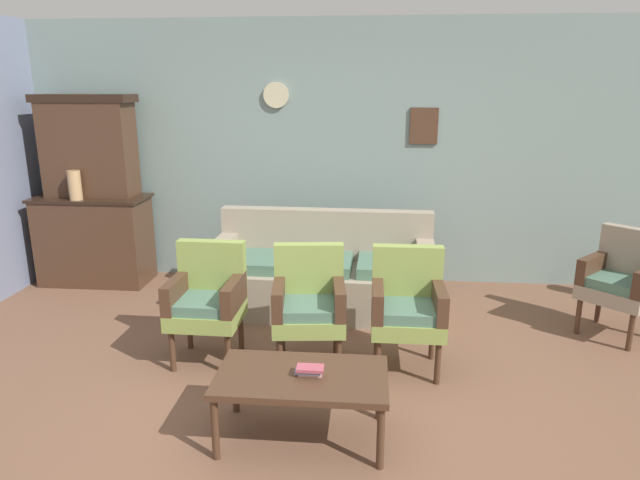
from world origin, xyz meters
TOP-DOWN VIEW (x-y plane):
  - ground_plane at (0.00, 0.00)m, footprint 7.68×7.68m
  - wall_back_with_decor at (0.00, 2.63)m, footprint 6.40×0.09m
  - side_cabinet at (-2.52, 2.25)m, footprint 1.16×0.55m
  - cabinet_upper_hutch at (-2.52, 2.33)m, footprint 0.99×0.38m
  - vase_on_cabinet at (-2.57, 2.07)m, footprint 0.13×0.13m
  - floral_couch at (-0.04, 1.71)m, footprint 2.05×0.85m
  - armchair_near_cabinet at (-0.83, 0.63)m, footprint 0.53×0.50m
  - armchair_near_couch_end at (-0.05, 0.62)m, footprint 0.57×0.54m
  - armchair_by_doorway at (0.67, 0.63)m, footprint 0.52×0.49m
  - wingback_chair_by_fireplace at (2.47, 1.37)m, footprint 0.71×0.71m
  - coffee_table at (0.01, -0.32)m, footprint 1.00×0.56m
  - book_stack_on_table at (0.05, -0.33)m, footprint 0.17×0.10m
  - floor_vase_by_wall at (2.85, 2.15)m, footprint 0.19×0.19m

SIDE VIEW (x-z plane):
  - ground_plane at x=0.00m, z-range 0.00..0.00m
  - floor_vase_by_wall at x=2.85m, z-range 0.00..0.55m
  - floral_couch at x=-0.04m, z-range -0.12..0.78m
  - coffee_table at x=0.01m, z-range 0.17..0.59m
  - book_stack_on_table at x=0.05m, z-range 0.42..0.48m
  - side_cabinet at x=-2.52m, z-range 0.00..0.93m
  - armchair_near_cabinet at x=-0.83m, z-range 0.05..0.95m
  - armchair_near_couch_end at x=-0.05m, z-range 0.05..0.95m
  - armchair_by_doorway at x=0.67m, z-range 0.05..0.95m
  - wingback_chair_by_fireplace at x=2.47m, z-range 0.05..0.95m
  - vase_on_cabinet at x=-2.57m, z-range 0.93..1.23m
  - wall_back_with_decor at x=0.00m, z-range 0.00..2.70m
  - cabinet_upper_hutch at x=-2.52m, z-range 0.94..1.97m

